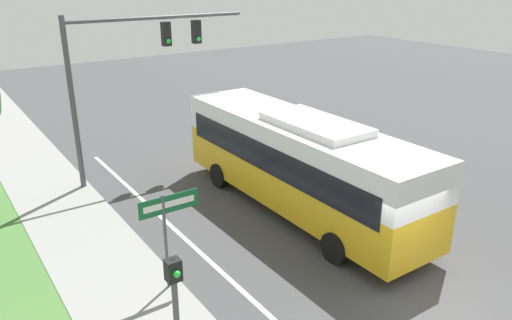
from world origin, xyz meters
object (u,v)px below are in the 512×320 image
pedestrian_signal (175,301)px  street_sign (168,221)px  signal_gantry (129,62)px  bus (298,158)px

pedestrian_signal → street_sign: size_ratio=1.05×
pedestrian_signal → street_sign: pedestrian_signal is taller
signal_gantry → pedestrian_signal: size_ratio=2.52×
bus → pedestrian_signal: size_ratio=3.66×
signal_gantry → pedestrian_signal: signal_gantry is taller
bus → signal_gantry: 7.37m
bus → signal_gantry: signal_gantry is taller
bus → street_sign: bearing=-162.3°
street_sign → pedestrian_signal: bearing=-112.5°
street_sign → signal_gantry: bearing=74.0°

